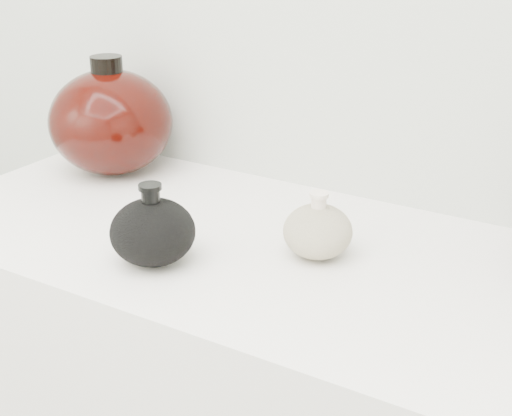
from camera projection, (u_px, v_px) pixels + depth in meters
The scene contains 3 objects.
black_gourd_vase at pixel (153, 231), 0.99m from camera, with size 0.15×0.15×0.12m.
cream_gourd_vase at pixel (318, 231), 1.01m from camera, with size 0.13×0.13×0.10m.
left_round_pot at pixel (111, 121), 1.31m from camera, with size 0.27×0.27×0.22m.
Camera 1 is at (0.45, 0.13, 1.37)m, focal length 50.00 mm.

